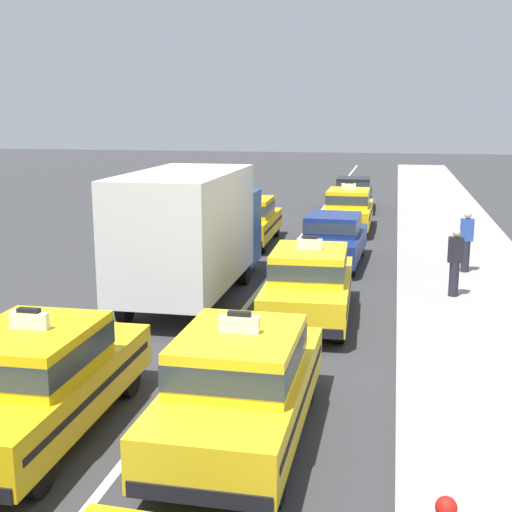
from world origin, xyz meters
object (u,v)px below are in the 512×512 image
at_px(taxi_left_second, 37,378).
at_px(taxi_right_second, 241,383).
at_px(taxi_right_third, 309,282).
at_px(taxi_right_fifth, 348,209).
at_px(box_truck_left_third, 194,229).
at_px(sedan_right_fourth, 333,238).
at_px(taxi_left_fourth, 249,220).
at_px(sedan_right_sixth, 353,192).
at_px(pedestrian_trailing, 466,242).
at_px(pedestrian_mid_block, 455,262).

xyz_separation_m(taxi_left_second, taxi_right_second, (2.92, 0.43, 0.00)).
xyz_separation_m(taxi_right_third, taxi_right_fifth, (0.01, 12.20, 0.00)).
height_order(taxi_left_second, box_truck_left_third, box_truck_left_third).
bearing_deg(sedan_right_fourth, box_truck_left_third, -124.32).
bearing_deg(box_truck_left_third, taxi_left_fourth, 91.50).
distance_m(box_truck_left_third, taxi_right_fifth, 11.34).
relative_size(taxi_left_second, sedan_right_sixth, 1.06).
height_order(sedan_right_fourth, pedestrian_trailing, pedestrian_trailing).
bearing_deg(taxi_right_third, pedestrian_mid_block, 33.60).
bearing_deg(sedan_right_fourth, pedestrian_trailing, -12.36).
xyz_separation_m(taxi_right_second, sedan_right_fourth, (0.21, 11.82, -0.03)).
relative_size(sedan_right_fourth, pedestrian_trailing, 2.49).
distance_m(box_truck_left_third, pedestrian_trailing, 7.91).
relative_size(taxi_left_second, pedestrian_trailing, 2.62).
xyz_separation_m(taxi_right_second, pedestrian_trailing, (4.07, 10.98, 0.15)).
height_order(sedan_right_sixth, pedestrian_trailing, pedestrian_trailing).
height_order(taxi_left_second, sedan_right_fourth, taxi_left_second).
relative_size(taxi_left_fourth, sedan_right_fourth, 1.06).
height_order(taxi_left_second, taxi_right_second, same).
relative_size(box_truck_left_third, sedan_right_sixth, 1.61).
relative_size(taxi_right_third, pedestrian_trailing, 2.64).
distance_m(sedan_right_fourth, sedan_right_sixth, 12.32).
height_order(box_truck_left_third, pedestrian_mid_block, box_truck_left_third).
bearing_deg(sedan_right_sixth, taxi_right_fifth, -88.28).
relative_size(taxi_right_second, sedan_right_fourth, 1.05).
bearing_deg(taxi_right_fifth, taxi_right_second, -90.71).
height_order(box_truck_left_third, sedan_right_fourth, box_truck_left_third).
bearing_deg(taxi_right_third, sedan_right_sixth, 90.54).
bearing_deg(taxi_right_second, pedestrian_mid_block, 66.53).
xyz_separation_m(taxi_left_second, taxi_left_fourth, (-0.16, 15.07, 0.00)).
relative_size(taxi_right_third, taxi_right_fifth, 1.01).
distance_m(taxi_right_third, sedan_right_fourth, 5.86).
xyz_separation_m(taxi_left_fourth, pedestrian_mid_block, (6.63, -6.46, 0.14)).
height_order(taxi_left_fourth, taxi_right_fifth, same).
relative_size(sedan_right_fourth, sedan_right_sixth, 1.00).
distance_m(taxi_left_second, pedestrian_trailing, 13.38).
bearing_deg(taxi_right_fifth, pedestrian_mid_block, -71.57).
distance_m(box_truck_left_third, taxi_right_third, 3.49).
xyz_separation_m(taxi_left_second, box_truck_left_third, (0.04, 7.72, 0.90)).
relative_size(taxi_left_fourth, pedestrian_trailing, 2.64).
bearing_deg(taxi_right_second, pedestrian_trailing, 69.66).
xyz_separation_m(taxi_right_third, pedestrian_trailing, (3.85, 5.01, 0.15)).
xyz_separation_m(taxi_right_second, pedestrian_mid_block, (3.55, 8.18, 0.14)).
distance_m(taxi_left_second, taxi_right_third, 7.13).
distance_m(taxi_left_fourth, sedan_right_fourth, 4.33).
xyz_separation_m(taxi_left_fourth, pedestrian_trailing, (7.15, -3.66, 0.15)).
xyz_separation_m(taxi_left_fourth, taxi_right_fifth, (3.30, 3.52, 0.00)).
bearing_deg(taxi_right_second, taxi_right_fifth, 89.29).
height_order(taxi_right_third, pedestrian_mid_block, taxi_right_third).
distance_m(taxi_right_second, sedan_right_sixth, 24.14).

